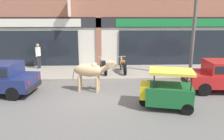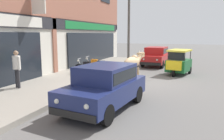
# 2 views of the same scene
# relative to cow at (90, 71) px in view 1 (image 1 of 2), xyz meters

# --- Properties ---
(ground_plane) EXTENTS (90.00, 90.00, 0.00)m
(ground_plane) POSITION_rel_cow_xyz_m (0.32, -0.70, -1.01)
(ground_plane) COLOR #605E5B
(sidewalk) EXTENTS (19.00, 3.41, 0.18)m
(sidewalk) POSITION_rel_cow_xyz_m (0.32, 3.20, -0.92)
(sidewalk) COLOR gray
(sidewalk) RESTS_ON ground
(cow) EXTENTS (2.12, 0.86, 1.61)m
(cow) POSITION_rel_cow_xyz_m (0.00, 0.00, 0.00)
(cow) COLOR tan
(cow) RESTS_ON ground
(auto_rickshaw) EXTENTS (2.13, 1.52, 1.52)m
(auto_rickshaw) POSITION_rel_cow_xyz_m (3.03, -2.07, -0.35)
(auto_rickshaw) COLOR black
(auto_rickshaw) RESTS_ON ground
(motorcycle_0) EXTENTS (0.59, 1.80, 0.88)m
(motorcycle_0) POSITION_rel_cow_xyz_m (0.61, 2.77, -0.44)
(motorcycle_0) COLOR black
(motorcycle_0) RESTS_ON sidewalk
(motorcycle_1) EXTENTS (0.52, 1.81, 0.88)m
(motorcycle_1) POSITION_rel_cow_xyz_m (1.80, 2.84, -0.44)
(motorcycle_1) COLOR black
(motorcycle_1) RESTS_ON sidewalk
(pedestrian) EXTENTS (0.32, 0.48, 1.60)m
(pedestrian) POSITION_rel_cow_xyz_m (-3.56, 4.11, 0.16)
(pedestrian) COLOR #2D2D33
(pedestrian) RESTS_ON sidewalk
(utility_pole) EXTENTS (0.18, 0.18, 6.01)m
(utility_pole) POSITION_rel_cow_xyz_m (5.49, 1.80, 2.18)
(utility_pole) COLOR #595651
(utility_pole) RESTS_ON sidewalk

